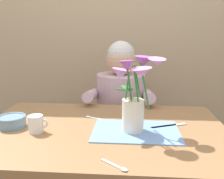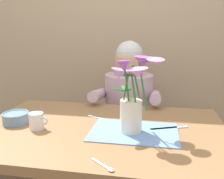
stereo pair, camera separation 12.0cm
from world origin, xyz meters
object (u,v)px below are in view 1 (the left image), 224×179
object	(u,v)px
ceramic_bowl	(12,121)
coffee_cup	(36,124)
seated_person	(120,119)
dinner_knife	(169,126)
flower_vase	(135,94)

from	to	relation	value
ceramic_bowl	coffee_cup	world-z (taller)	coffee_cup
seated_person	ceramic_bowl	world-z (taller)	seated_person
ceramic_bowl	dinner_knife	bearing A→B (deg)	4.74
coffee_cup	seated_person	bearing A→B (deg)	62.48
ceramic_bowl	coffee_cup	distance (m)	0.15
seated_person	ceramic_bowl	distance (m)	0.84
flower_vase	coffee_cup	world-z (taller)	flower_vase
ceramic_bowl	seated_person	bearing A→B (deg)	51.66
seated_person	ceramic_bowl	xyz separation A→B (m)	(-0.50, -0.63, 0.21)
seated_person	flower_vase	bearing A→B (deg)	-86.00
dinner_knife	coffee_cup	distance (m)	0.63
flower_vase	ceramic_bowl	size ratio (longest dim) A/B	2.54
seated_person	dinner_knife	distance (m)	0.65
flower_vase	dinner_knife	xyz separation A→B (m)	(0.17, 0.07, -0.18)
flower_vase	ceramic_bowl	xyz separation A→B (m)	(-0.59, 0.01, -0.15)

